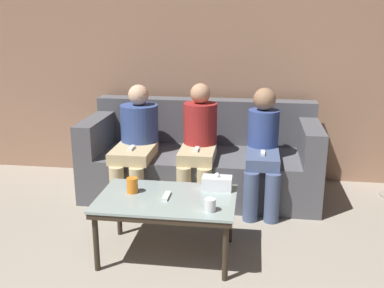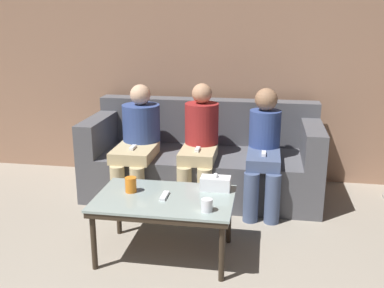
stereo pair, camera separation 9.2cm
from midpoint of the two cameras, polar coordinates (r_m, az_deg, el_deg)
The scene contains 10 objects.
wall_back at distance 4.73m, azimuth 2.98°, elevation 11.15°, with size 12.00×0.06×2.60m.
couch at distance 4.42m, azimuth 2.01°, elevation -2.14°, with size 2.22×0.91×0.88m.
coffee_table at distance 3.24m, azimuth -2.69°, elevation -7.47°, with size 0.98×0.63×0.46m.
cup_near_left at distance 2.99m, azimuth 2.79°, elevation -7.77°, with size 0.08×0.08×0.09m.
cup_near_right at distance 3.31m, azimuth -6.99°, elevation -5.16°, with size 0.08×0.08×0.11m.
tissue_box at distance 3.34m, azimuth 3.79°, elevation -4.99°, with size 0.22×0.12×0.13m.
game_remote at distance 3.22m, azimuth -2.70°, elevation -6.59°, with size 0.04×0.15×0.02m.
seated_person_left_end at distance 4.24m, azimuth -6.24°, elevation 0.67°, with size 0.36×0.74×1.08m.
seated_person_mid_left at distance 4.13m, azimuth 1.64°, elevation 0.39°, with size 0.31×0.65×1.10m.
seated_person_mid_right at distance 4.07m, azimuth 9.77°, elevation -0.35°, with size 0.31×0.69×1.08m.
Camera 2 is at (0.59, -0.53, 1.72)m, focal length 42.00 mm.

